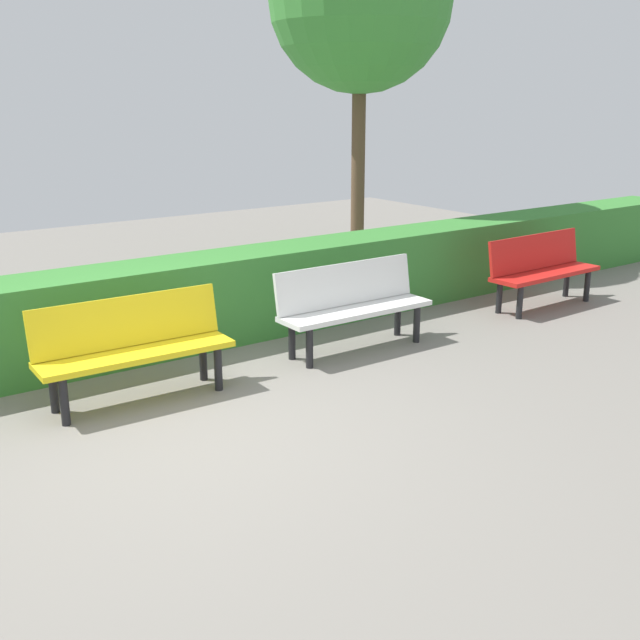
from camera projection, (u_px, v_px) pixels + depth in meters
name	position (u px, v px, depth m)	size (l,w,h in m)	color
ground_plane	(185.00, 436.00, 5.73)	(20.15, 20.15, 0.00)	gray
bench_red	(541.00, 267.00, 9.15)	(1.60, 0.49, 0.86)	red
bench_white	(352.00, 302.00, 7.58)	(1.65, 0.47, 0.86)	white
bench_yellow	(133.00, 344.00, 6.31)	(1.63, 0.51, 0.86)	yellow
hedge_row	(201.00, 301.00, 7.77)	(16.15, 0.70, 0.89)	#387F33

